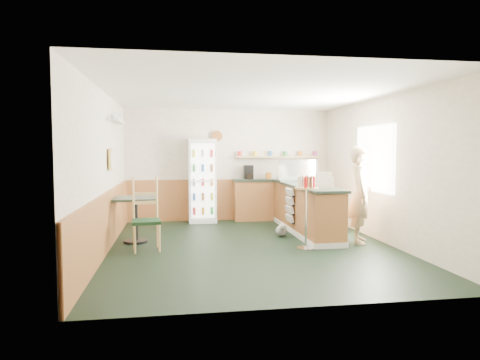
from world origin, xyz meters
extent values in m
plane|color=black|center=(0.00, 0.00, 0.00)|extent=(6.00, 6.00, 0.00)
cube|color=silver|center=(0.00, 3.01, 1.35)|extent=(5.00, 0.02, 2.70)
cube|color=silver|center=(-2.51, 0.00, 1.35)|extent=(0.02, 6.00, 2.70)
cube|color=silver|center=(2.51, 0.00, 1.35)|extent=(0.02, 6.00, 2.70)
cube|color=white|center=(0.00, 0.00, 2.71)|extent=(5.00, 6.00, 0.02)
cube|color=#A96436|center=(0.00, 2.97, 0.50)|extent=(4.98, 0.05, 1.00)
cube|color=#A96436|center=(-2.47, 0.00, 0.50)|extent=(0.05, 5.98, 1.00)
cube|color=white|center=(2.46, 0.30, 1.55)|extent=(0.06, 1.45, 1.25)
cube|color=gold|center=(-2.45, 0.50, 1.55)|extent=(0.03, 0.32, 0.38)
cube|color=silver|center=(-2.40, 1.00, 2.25)|extent=(0.18, 1.20, 0.03)
cylinder|color=brown|center=(-0.30, 2.94, 2.05)|extent=(0.26, 0.04, 0.26)
cube|color=#A96436|center=(1.35, 1.07, 0.47)|extent=(0.60, 2.95, 0.95)
cube|color=silver|center=(1.35, 1.07, 0.05)|extent=(0.64, 2.97, 0.10)
cube|color=#2C3C30|center=(1.35, 1.08, 0.98)|extent=(0.68, 3.01, 0.05)
cube|color=#A96436|center=(1.20, 2.80, 0.47)|extent=(2.20, 0.38, 0.95)
cube|color=#2C3C30|center=(1.20, 2.80, 0.98)|extent=(2.24, 0.42, 0.05)
cube|color=tan|center=(1.20, 2.88, 1.55)|extent=(2.10, 0.22, 0.04)
cube|color=black|center=(0.45, 2.80, 1.18)|extent=(0.22, 0.18, 0.34)
cylinder|color=#B2664C|center=(0.25, 2.88, 1.63)|extent=(0.10, 0.10, 0.12)
cylinder|color=#B2664C|center=(0.63, 2.88, 1.63)|extent=(0.10, 0.10, 0.12)
cylinder|color=#B2664C|center=(1.01, 2.88, 1.63)|extent=(0.10, 0.10, 0.12)
cylinder|color=#B2664C|center=(1.39, 2.88, 1.63)|extent=(0.10, 0.10, 0.12)
cylinder|color=#B2664C|center=(1.77, 2.88, 1.63)|extent=(0.10, 0.10, 0.12)
cylinder|color=#B2664C|center=(2.15, 2.88, 1.63)|extent=(0.10, 0.10, 0.12)
cube|color=white|center=(-0.68, 2.78, 0.99)|extent=(0.65, 0.46, 1.98)
cube|color=white|center=(-0.68, 2.55, 1.00)|extent=(0.55, 0.02, 1.75)
cube|color=silver|center=(-0.68, 2.48, 1.00)|extent=(0.59, 0.02, 1.81)
cube|color=silver|center=(1.35, 1.75, 1.04)|extent=(0.85, 0.44, 0.06)
cube|color=silver|center=(1.35, 1.75, 1.28)|extent=(0.83, 0.42, 0.42)
cube|color=beige|center=(1.35, 0.20, 1.11)|extent=(0.42, 0.44, 0.21)
imported|color=tan|center=(2.05, 0.00, 0.89)|extent=(0.62, 0.71, 1.78)
cylinder|color=silver|center=(0.91, -0.33, 0.01)|extent=(0.31, 0.31, 0.02)
cylinder|color=silver|center=(0.91, -0.33, 0.54)|extent=(0.04, 0.04, 1.05)
cylinder|color=tan|center=(0.91, -0.33, 1.06)|extent=(0.40, 0.40, 0.03)
cylinder|color=red|center=(1.02, -0.38, 1.16)|extent=(0.06, 0.06, 0.18)
cylinder|color=red|center=(1.03, -0.29, 1.16)|extent=(0.06, 0.06, 0.18)
cylinder|color=red|center=(0.96, -0.22, 1.16)|extent=(0.06, 0.06, 0.18)
cylinder|color=red|center=(0.87, -0.21, 1.16)|extent=(0.06, 0.06, 0.18)
cylinder|color=red|center=(0.80, -0.28, 1.16)|extent=(0.06, 0.06, 0.18)
cylinder|color=red|center=(0.80, -0.37, 1.16)|extent=(0.06, 0.06, 0.18)
cylinder|color=red|center=(0.86, -0.44, 1.16)|extent=(0.06, 0.06, 0.18)
cylinder|color=red|center=(0.95, -0.45, 1.16)|extent=(0.06, 0.06, 0.18)
cube|color=black|center=(1.01, 1.01, 0.25)|extent=(0.05, 0.44, 0.03)
cube|color=silver|center=(0.99, 1.01, 0.32)|extent=(0.09, 0.40, 0.15)
cube|color=black|center=(1.01, 1.01, 0.43)|extent=(0.05, 0.44, 0.03)
cube|color=silver|center=(0.99, 1.01, 0.50)|extent=(0.09, 0.40, 0.15)
cube|color=black|center=(1.01, 1.01, 0.61)|extent=(0.05, 0.44, 0.03)
cube|color=silver|center=(0.99, 1.01, 0.68)|extent=(0.09, 0.40, 0.15)
cube|color=black|center=(1.01, 1.01, 0.79)|extent=(0.05, 0.44, 0.03)
cube|color=silver|center=(0.99, 1.01, 0.86)|extent=(0.09, 0.40, 0.15)
cylinder|color=black|center=(-2.05, 0.65, 0.02)|extent=(0.44, 0.44, 0.04)
cylinder|color=black|center=(-2.05, 0.65, 0.42)|extent=(0.09, 0.09, 0.77)
cube|color=#2C3C30|center=(-2.05, 0.65, 0.82)|extent=(0.77, 0.77, 0.04)
cube|color=black|center=(-1.81, -0.03, 0.50)|extent=(0.52, 0.52, 0.06)
cylinder|color=tan|center=(-2.01, -0.23, 0.24)|extent=(0.04, 0.04, 0.49)
cylinder|color=tan|center=(-1.61, -0.23, 0.24)|extent=(0.04, 0.04, 0.49)
cylinder|color=tan|center=(-2.01, 0.17, 0.24)|extent=(0.04, 0.04, 0.49)
cylinder|color=tan|center=(-1.61, 0.17, 0.24)|extent=(0.04, 0.04, 0.49)
cube|color=tan|center=(-1.81, 0.18, 0.88)|extent=(0.42, 0.09, 0.76)
sphere|color=gray|center=(0.76, 0.79, 0.11)|extent=(0.23, 0.23, 0.23)
sphere|color=gray|center=(0.76, 0.67, 0.21)|extent=(0.13, 0.13, 0.13)
camera|label=1|loc=(-1.34, -7.39, 1.71)|focal=32.00mm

